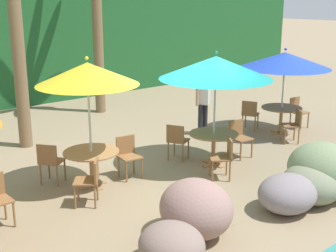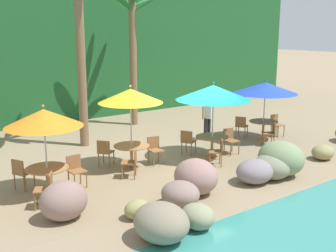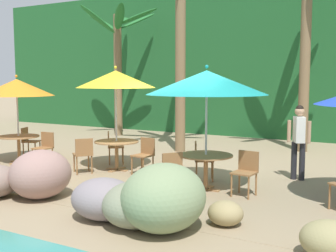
# 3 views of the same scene
# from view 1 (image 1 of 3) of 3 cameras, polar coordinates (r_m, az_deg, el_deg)

# --- Properties ---
(ground_plane) EXTENTS (120.00, 120.00, 0.00)m
(ground_plane) POSITION_cam_1_polar(r_m,az_deg,el_deg) (10.23, 0.81, -5.35)
(ground_plane) COLOR #937F60
(terrace_deck) EXTENTS (18.00, 5.20, 0.01)m
(terrace_deck) POSITION_cam_1_polar(r_m,az_deg,el_deg) (10.23, 0.81, -5.33)
(terrace_deck) COLOR #937F60
(terrace_deck) RESTS_ON ground
(foliage_backdrop) EXTENTS (28.00, 2.40, 6.00)m
(foliage_backdrop) POSITION_cam_1_polar(r_m,az_deg,el_deg) (17.41, -19.27, 12.66)
(foliage_backdrop) COLOR #1E5628
(foliage_backdrop) RESTS_ON ground
(rock_seawall) EXTENTS (12.59, 3.24, 1.03)m
(rock_seawall) POSITION_cam_1_polar(r_m,az_deg,el_deg) (8.23, 12.37, -8.23)
(rock_seawall) COLOR #9A885B
(rock_seawall) RESTS_ON ground
(umbrella_yellow) EXTENTS (1.96, 1.96, 2.60)m
(umbrella_yellow) POSITION_cam_1_polar(r_m,az_deg,el_deg) (8.84, -9.90, 6.35)
(umbrella_yellow) COLOR silver
(umbrella_yellow) RESTS_ON ground
(dining_table_yellow) EXTENTS (1.10, 1.10, 0.74)m
(dining_table_yellow) POSITION_cam_1_polar(r_m,az_deg,el_deg) (9.26, -9.42, -3.83)
(dining_table_yellow) COLOR #A37547
(dining_table_yellow) RESTS_ON ground
(chair_yellow_seaward) EXTENTS (0.47, 0.48, 0.87)m
(chair_yellow_seaward) POSITION_cam_1_polar(r_m,az_deg,el_deg) (9.70, -4.96, -3.38)
(chair_yellow_seaward) COLOR olive
(chair_yellow_seaward) RESTS_ON ground
(chair_yellow_inland) EXTENTS (0.59, 0.59, 0.87)m
(chair_yellow_inland) POSITION_cam_1_polar(r_m,az_deg,el_deg) (9.56, -14.33, -4.13)
(chair_yellow_inland) COLOR olive
(chair_yellow_inland) RESTS_ON ground
(chair_yellow_left) EXTENTS (0.60, 0.59, 0.87)m
(chair_yellow_left) POSITION_cam_1_polar(r_m,az_deg,el_deg) (8.49, -9.50, -6.39)
(chair_yellow_left) COLOR olive
(chair_yellow_left) RESTS_ON ground
(umbrella_teal) EXTENTS (2.46, 2.46, 2.56)m
(umbrella_teal) POSITION_cam_1_polar(r_m,az_deg,el_deg) (10.00, 5.90, 7.18)
(umbrella_teal) COLOR silver
(umbrella_teal) RESTS_ON ground
(dining_table_teal) EXTENTS (1.10, 1.10, 0.74)m
(dining_table_teal) POSITION_cam_1_polar(r_m,az_deg,el_deg) (10.36, 5.65, -1.55)
(dining_table_teal) COLOR #A37547
(dining_table_teal) RESTS_ON ground
(chair_teal_seaward) EXTENTS (0.46, 0.46, 0.87)m
(chair_teal_seaward) POSITION_cam_1_polar(r_m,az_deg,el_deg) (11.00, 8.72, -1.18)
(chair_teal_seaward) COLOR olive
(chair_teal_seaward) RESTS_ON ground
(chair_teal_inland) EXTENTS (0.57, 0.57, 0.87)m
(chair_teal_inland) POSITION_cam_1_polar(r_m,az_deg,el_deg) (10.59, 1.11, -1.66)
(chair_teal_inland) COLOR olive
(chair_teal_inland) RESTS_ON ground
(chair_teal_left) EXTENTS (0.59, 0.59, 0.87)m
(chair_teal_left) POSITION_cam_1_polar(r_m,az_deg,el_deg) (9.61, 6.97, -3.62)
(chair_teal_left) COLOR olive
(chair_teal_left) RESTS_ON ground
(umbrella_blue) EXTENTS (2.43, 2.43, 2.35)m
(umbrella_blue) POSITION_cam_1_polar(r_m,az_deg,el_deg) (12.82, 14.21, 7.86)
(umbrella_blue) COLOR silver
(umbrella_blue) RESTS_ON ground
(dining_table_blue) EXTENTS (1.10, 1.10, 0.74)m
(dining_table_blue) POSITION_cam_1_polar(r_m,az_deg,el_deg) (13.08, 13.79, 1.73)
(dining_table_blue) COLOR #A37547
(dining_table_blue) RESTS_ON ground
(chair_blue_seaward) EXTENTS (0.43, 0.43, 0.87)m
(chair_blue_seaward) POSITION_cam_1_polar(r_m,az_deg,el_deg) (13.82, 15.63, 1.91)
(chair_blue_seaward) COLOR olive
(chair_blue_seaward) RESTS_ON ground
(chair_blue_inland) EXTENTS (0.57, 0.57, 0.87)m
(chair_blue_inland) POSITION_cam_1_polar(r_m,az_deg,el_deg) (13.17, 10.06, 1.58)
(chair_blue_inland) COLOR olive
(chair_blue_inland) RESTS_ON ground
(chair_blue_left) EXTENTS (0.59, 0.59, 0.87)m
(chair_blue_left) POSITION_cam_1_polar(r_m,az_deg,el_deg) (12.34, 15.26, 0.31)
(chair_blue_left) COLOR olive
(chair_blue_left) RESTS_ON ground
(waiter_in_white) EXTENTS (0.52, 0.39, 1.70)m
(waiter_in_white) POSITION_cam_1_polar(r_m,az_deg,el_deg) (12.52, 4.36, 3.27)
(waiter_in_white) COLOR #232328
(waiter_in_white) RESTS_ON ground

